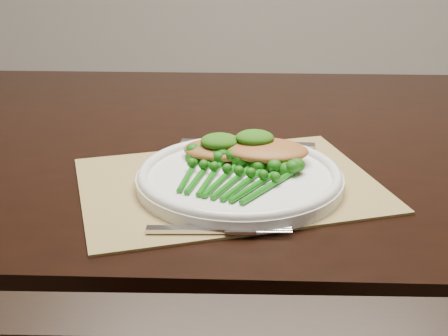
# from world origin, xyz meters

# --- Properties ---
(dining_table) EXTENTS (1.64, 0.98, 0.75)m
(dining_table) POSITION_xyz_m (-0.01, 0.10, 0.38)
(dining_table) COLOR black
(dining_table) RESTS_ON ground
(placemat) EXTENTS (0.49, 0.42, 0.00)m
(placemat) POSITION_xyz_m (-0.06, -0.11, 0.75)
(placemat) COLOR #98814D
(placemat) RESTS_ON dining_table
(dinner_plate) EXTENTS (0.29, 0.29, 0.03)m
(dinner_plate) POSITION_xyz_m (-0.04, -0.12, 0.77)
(dinner_plate) COLOR white
(dinner_plate) RESTS_ON placemat
(knife) EXTENTS (0.22, 0.02, 0.01)m
(knife) POSITION_xyz_m (-0.06, 0.04, 0.76)
(knife) COLOR silver
(knife) RESTS_ON placemat
(fork) EXTENTS (0.17, 0.03, 0.01)m
(fork) POSITION_xyz_m (-0.04, -0.26, 0.76)
(fork) COLOR silver
(fork) RESTS_ON placemat
(chicken_fillet_left) EXTENTS (0.12, 0.08, 0.02)m
(chicken_fillet_left) POSITION_xyz_m (-0.07, -0.06, 0.78)
(chicken_fillet_left) COLOR #A5652F
(chicken_fillet_left) RESTS_ON dinner_plate
(chicken_fillet_right) EXTENTS (0.13, 0.09, 0.02)m
(chicken_fillet_right) POSITION_xyz_m (-0.01, -0.07, 0.79)
(chicken_fillet_right) COLOR #A5652F
(chicken_fillet_right) RESTS_ON dinner_plate
(pesto_dollop_left) EXTENTS (0.06, 0.05, 0.02)m
(pesto_dollop_left) POSITION_xyz_m (-0.07, -0.06, 0.80)
(pesto_dollop_left) COLOR #18480A
(pesto_dollop_left) RESTS_ON chicken_fillet_left
(pesto_dollop_right) EXTENTS (0.06, 0.05, 0.02)m
(pesto_dollop_right) POSITION_xyz_m (-0.02, -0.06, 0.80)
(pesto_dollop_right) COLOR #18480A
(pesto_dollop_right) RESTS_ON chicken_fillet_right
(broccolini_bundle) EXTENTS (0.18, 0.19, 0.04)m
(broccolini_bundle) POSITION_xyz_m (-0.06, -0.15, 0.77)
(broccolini_bundle) COLOR #0E5D0C
(broccolini_bundle) RESTS_ON dinner_plate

